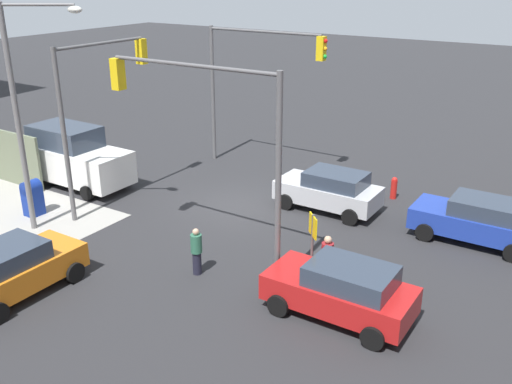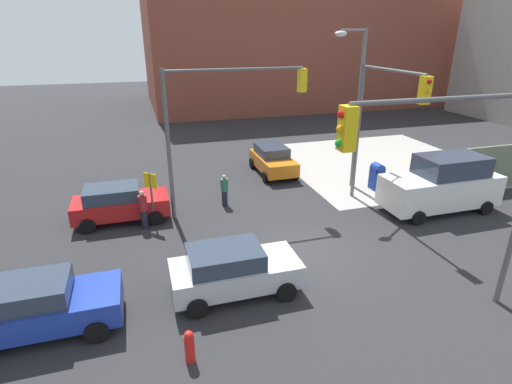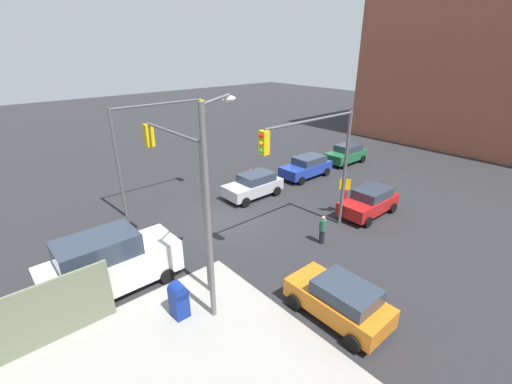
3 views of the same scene
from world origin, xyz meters
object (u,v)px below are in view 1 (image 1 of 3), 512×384
traffic_signal_ne_corner (97,94)px  fire_hydrant (394,187)px  sedan_silver (330,190)px  van_white_delivery (73,157)px  street_lamp_corner (26,103)px  coupe_red (342,289)px  sedan_blue (479,220)px  pedestrian_crossing (327,261)px  mailbox_blue (32,197)px  traffic_signal_nw_corner (207,125)px  traffic_signal_se_corner (253,70)px  pedestrian_waiting (197,251)px  hatchback_orange (13,269)px

traffic_signal_ne_corner → fire_hydrant: bearing=-143.8°
sedan_silver → van_white_delivery: size_ratio=0.75×
traffic_signal_ne_corner → van_white_delivery: (3.05, -0.97, -3.30)m
street_lamp_corner → coupe_red: size_ratio=1.97×
fire_hydrant → coupe_red: (-1.80, 9.12, 0.36)m
street_lamp_corner → coupe_red: 12.33m
street_lamp_corner → sedan_blue: size_ratio=1.86×
sedan_blue → pedestrian_crossing: (3.07, 5.68, 0.06)m
van_white_delivery → mailbox_blue: bearing=112.8°
street_lamp_corner → fire_hydrant: street_lamp_corner is taller
traffic_signal_nw_corner → traffic_signal_ne_corner: 6.77m
traffic_signal_nw_corner → pedestrian_crossing: traffic_signal_nw_corner is taller
traffic_signal_se_corner → pedestrian_waiting: traffic_signal_se_corner is taller
van_white_delivery → pedestrian_crossing: 13.50m
traffic_signal_nw_corner → pedestrian_waiting: bearing=86.4°
fire_hydrant → hatchback_orange: bearing=62.9°
sedan_silver → hatchback_orange: same height
traffic_signal_se_corner → sedan_blue: traffic_signal_se_corner is taller
pedestrian_waiting → traffic_signal_ne_corner: bearing=32.0°
traffic_signal_se_corner → van_white_delivery: bearing=49.4°
pedestrian_waiting → fire_hydrant: bearing=-55.1°
sedan_silver → pedestrian_waiting: size_ratio=2.61×
traffic_signal_ne_corner → traffic_signal_nw_corner: bearing=165.2°
traffic_signal_nw_corner → street_lamp_corner: bearing=9.0°
traffic_signal_se_corner → traffic_signal_nw_corner: bearing=115.0°
traffic_signal_ne_corner → street_lamp_corner: street_lamp_corner is taller
van_white_delivery → traffic_signal_nw_corner: bearing=164.3°
fire_hydrant → pedestrian_crossing: (-0.80, 8.00, 0.42)m
sedan_silver → van_white_delivery: 11.35m
traffic_signal_se_corner → fire_hydrant: size_ratio=6.91×
street_lamp_corner → sedan_silver: (-8.14, -7.27, -3.86)m
street_lamp_corner → pedestrian_waiting: street_lamp_corner is taller
fire_hydrant → pedestrian_crossing: 8.05m
traffic_signal_nw_corner → traffic_signal_ne_corner: same height
traffic_signal_ne_corner → hatchback_orange: 7.79m
mailbox_blue → van_white_delivery: bearing=-67.2°
sedan_silver → sedan_blue: bearing=-177.9°
fire_hydrant → sedan_silver: size_ratio=0.23×
traffic_signal_ne_corner → sedan_silver: (-7.75, -4.44, -3.74)m
street_lamp_corner → traffic_signal_se_corner: bearing=-105.2°
mailbox_blue → sedan_blue: 16.56m
van_white_delivery → pedestrian_crossing: bearing=171.5°
pedestrian_crossing → pedestrian_waiting: bearing=66.6°
coupe_red → traffic_signal_nw_corner: bearing=-5.0°
traffic_signal_se_corner → hatchback_orange: 14.06m
mailbox_blue → sedan_silver: (-9.45, -6.68, 0.08)m
traffic_signal_nw_corner → street_lamp_corner: 7.02m
fire_hydrant → coupe_red: coupe_red is taller
street_lamp_corner → van_white_delivery: (2.66, -3.80, -3.42)m
sedan_blue → pedestrian_crossing: size_ratio=2.49×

